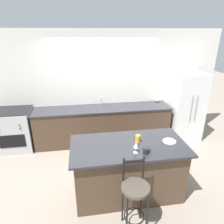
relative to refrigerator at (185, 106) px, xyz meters
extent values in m
plane|color=gray|center=(-2.10, -0.31, -0.86)|extent=(18.00, 18.00, 0.00)
cube|color=silver|center=(-2.10, 0.41, 0.49)|extent=(6.00, 0.07, 2.70)
cube|color=#4C3828|center=(-2.10, 0.08, -0.42)|extent=(3.28, 0.66, 0.88)
cube|color=#2D2D33|center=(-2.10, 0.08, 0.04)|extent=(3.31, 0.70, 0.03)
cube|color=black|center=(-2.10, 0.08, 0.05)|extent=(0.56, 0.36, 0.01)
cylinder|color=#ADAFB5|center=(-2.10, 0.30, 0.16)|extent=(0.02, 0.02, 0.22)
cylinder|color=#ADAFB5|center=(-2.10, 0.24, 0.26)|extent=(0.02, 0.12, 0.02)
cube|color=#4C3828|center=(-1.89, -1.77, -0.40)|extent=(1.73, 0.81, 0.92)
cube|color=#2D2D33|center=(-1.89, -1.77, 0.08)|extent=(1.85, 0.93, 0.03)
cube|color=white|center=(0.00, 0.00, 0.00)|extent=(0.75, 0.77, 1.71)
cylinder|color=#939399|center=(-0.06, -0.40, 0.09)|extent=(0.02, 0.02, 0.65)
cylinder|color=#939399|center=(0.06, -0.40, 0.09)|extent=(0.02, 0.02, 0.65)
cube|color=#B7B7BC|center=(-4.18, 0.05, -0.38)|extent=(0.77, 0.67, 0.96)
cube|color=black|center=(-4.18, -0.29, -0.49)|extent=(0.56, 0.01, 0.31)
cube|color=black|center=(-4.18, 0.05, 0.11)|extent=(0.77, 0.67, 0.02)
cylinder|color=black|center=(-3.96, -0.30, -0.11)|extent=(0.03, 0.02, 0.03)
cylinder|color=black|center=(-3.96, -0.30, -0.19)|extent=(0.03, 0.02, 0.03)
cylinder|color=black|center=(-2.10, -2.60, -0.50)|extent=(0.02, 0.02, 0.71)
cylinder|color=black|center=(-1.82, -2.60, -0.50)|extent=(0.02, 0.02, 0.71)
cylinder|color=black|center=(-2.10, -2.33, -0.50)|extent=(0.02, 0.02, 0.71)
cylinder|color=black|center=(-1.82, -2.33, -0.50)|extent=(0.02, 0.02, 0.71)
torus|color=black|center=(-1.96, -2.46, -0.63)|extent=(0.29, 0.29, 0.02)
cylinder|color=#4C4238|center=(-1.96, -2.46, -0.13)|extent=(0.38, 0.38, 0.04)
cylinder|color=black|center=(-2.10, -2.33, 0.08)|extent=(0.02, 0.02, 0.36)
cylinder|color=black|center=(-1.82, -2.33, 0.08)|extent=(0.02, 0.02, 0.36)
cube|color=black|center=(-1.96, -2.33, 0.19)|extent=(0.27, 0.02, 0.04)
cylinder|color=beige|center=(-1.21, -1.78, 0.11)|extent=(0.22, 0.22, 0.01)
torus|color=beige|center=(-1.21, -1.78, 0.11)|extent=(0.21, 0.21, 0.01)
cylinder|color=white|center=(-1.84, -2.00, 0.10)|extent=(0.07, 0.07, 0.00)
cylinder|color=white|center=(-1.84, -2.00, 0.15)|extent=(0.01, 0.01, 0.08)
cone|color=white|center=(-1.84, -2.00, 0.24)|extent=(0.07, 0.07, 0.10)
cylinder|color=#232326|center=(-1.70, -2.04, 0.15)|extent=(0.09, 0.09, 0.09)
torus|color=#232326|center=(-1.65, -2.04, 0.15)|extent=(0.06, 0.01, 0.06)
cylinder|color=gold|center=(-1.73, -1.70, 0.16)|extent=(0.08, 0.08, 0.12)
ellipsoid|color=beige|center=(-0.63, 0.29, 0.10)|extent=(0.12, 0.12, 0.10)
cylinder|color=brown|center=(-0.63, 0.29, 0.16)|extent=(0.02, 0.02, 0.02)
camera|label=1|loc=(-2.58, -4.44, 1.78)|focal=32.00mm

